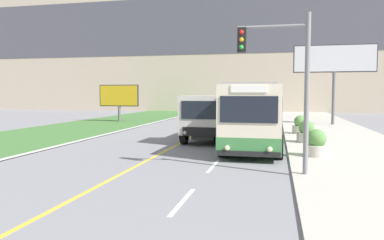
% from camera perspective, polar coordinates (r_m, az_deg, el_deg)
% --- Properties ---
extents(apartment_block_background, '(80.00, 8.04, 23.35)m').
position_cam_1_polar(apartment_block_background, '(57.67, 7.83, 13.10)').
color(apartment_block_background, '#BCAD93').
rests_on(apartment_block_background, ground_plane).
extents(city_bus, '(2.62, 12.10, 3.09)m').
position_cam_1_polar(city_bus, '(20.16, 9.83, 0.95)').
color(city_bus, beige).
rests_on(city_bus, ground_plane).
extents(dump_truck, '(2.59, 6.59, 2.53)m').
position_cam_1_polar(dump_truck, '(20.35, 2.67, 0.17)').
color(dump_truck, black).
rests_on(dump_truck, ground_plane).
extents(car_distant, '(1.80, 4.30, 1.45)m').
position_cam_1_polar(car_distant, '(36.61, 6.71, 1.01)').
color(car_distant, '#2D4784').
rests_on(car_distant, ground_plane).
extents(traffic_light_mast, '(2.28, 0.32, 5.18)m').
position_cam_1_polar(traffic_light_mast, '(12.36, 13.90, 7.05)').
color(traffic_light_mast, slate).
rests_on(traffic_light_mast, ground_plane).
extents(billboard_large, '(6.49, 0.24, 6.60)m').
position_cam_1_polar(billboard_large, '(32.98, 20.88, 8.33)').
color(billboard_large, '#59595B').
rests_on(billboard_large, ground_plane).
extents(billboard_small, '(3.79, 0.24, 3.42)m').
position_cam_1_polar(billboard_small, '(35.18, -11.06, 3.54)').
color(billboard_small, '#59595B').
rests_on(billboard_small, ground_plane).
extents(planter_round_near, '(0.98, 0.98, 1.11)m').
position_cam_1_polar(planter_round_near, '(16.23, 18.43, -3.53)').
color(planter_round_near, '#B7B2A8').
rests_on(planter_round_near, sidewalk_right).
extents(planter_round_second, '(1.00, 1.00, 1.17)m').
position_cam_1_polar(planter_round_second, '(20.56, 17.05, -1.84)').
color(planter_round_second, '#B7B2A8').
rests_on(planter_round_second, sidewalk_right).
extents(planter_round_third, '(1.01, 1.01, 1.17)m').
position_cam_1_polar(planter_round_third, '(24.91, 16.18, -0.81)').
color(planter_round_third, '#B7B2A8').
rests_on(planter_round_third, sidewalk_right).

